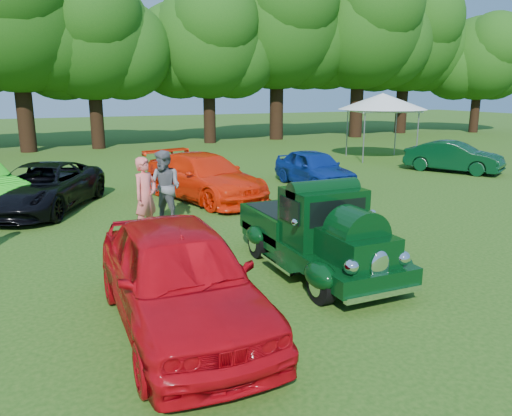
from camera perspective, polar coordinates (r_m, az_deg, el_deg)
name	(u,v)px	position (r m, az deg, el deg)	size (l,w,h in m)	color
ground	(305,284)	(9.45, 5.60, -8.59)	(120.00, 120.00, 0.00)	#1E4A11
hero_pickup	(317,234)	(9.94, 6.96, -3.00)	(2.02, 4.35, 1.70)	black
red_convertible	(179,276)	(7.59, -8.76, -7.71)	(1.93, 4.79, 1.63)	#BE0811
back_car_black	(42,187)	(16.08, -23.31, 2.18)	(2.30, 4.98, 1.38)	black
back_car_orange	(204,177)	(16.32, -5.93, 3.54)	(2.07, 5.10, 1.48)	red
back_car_blue	(314,168)	(18.63, 6.68, 4.55)	(1.59, 3.94, 1.34)	navy
back_car_green	(454,157)	(23.35, 21.64, 5.46)	(1.40, 4.00, 1.32)	black
spectator_pink	(146,197)	(12.47, -12.50, 1.28)	(0.71, 0.47, 1.94)	#F26863
spectator_grey	(165,187)	(13.49, -10.36, 2.33)	(0.95, 0.74, 1.96)	slate
canopy_tent	(383,102)	(26.54, 14.26, 11.67)	(5.51, 5.51, 3.32)	white
tree_line	(113,25)	(32.25, -15.98, 19.42)	(63.42, 10.15, 12.14)	black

